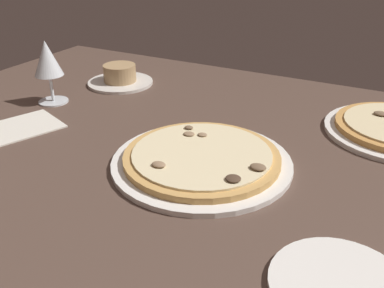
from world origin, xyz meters
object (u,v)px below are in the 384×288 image
Objects in this scene: ramekin_on_saucer at (120,77)px; wine_glass_far at (47,61)px; paper_menu at (12,130)px; side_plate at (341,287)px; pizza_main at (202,159)px.

ramekin_on_saucer is 22.02cm from wine_glass_far.
side_plate is at bearing 10.09° from paper_menu.
pizza_main reaches higher than side_plate.
side_plate is (28.81, -19.45, -0.74)cm from pizza_main.
wine_glass_far is (-6.42, -19.26, 8.53)cm from ramekin_on_saucer.
paper_menu is at bearing -172.28° from pizza_main.
paper_menu is (4.18, -16.66, -10.39)cm from wine_glass_far.
wine_glass_far is at bearing 167.07° from pizza_main.
pizza_main is 34.77cm from side_plate.
ramekin_on_saucer is 1.02× the size of side_plate.
paper_menu is at bearing -93.57° from ramekin_on_saucer.
ramekin_on_saucer is at bearing 144.54° from side_plate.
side_plate is 0.90× the size of paper_menu.
ramekin_on_saucer reaches higher than side_plate.
paper_menu is (-42.99, -5.83, -1.04)cm from pizza_main.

